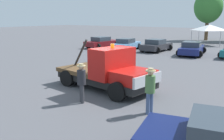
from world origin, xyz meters
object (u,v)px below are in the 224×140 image
Objects in this scene: parked_car_charcoal at (156,45)px; tree_center at (208,7)px; canopy_tent_white at (209,28)px; parked_car_maroon at (102,42)px; parked_car_navy at (192,48)px; parked_car_skyblue at (126,44)px; person_near_truck at (150,87)px; tow_truck at (109,72)px; person_at_hood at (81,80)px.

tree_center is (1.19, 16.98, 4.62)m from parked_car_charcoal.
canopy_tent_white is 0.46× the size of tree_center.
parked_car_maroon is 14.56m from canopy_tent_white.
parked_car_skyblue is at bearing 85.13° from parked_car_navy.
tree_center is (-6.11, 33.98, 4.21)m from person_near_truck.
parked_car_navy is (11.05, -0.03, 0.00)m from parked_car_maroon.
canopy_tent_white is (3.29, 9.61, 1.70)m from parked_car_charcoal.
parked_car_maroon is (-11.12, 14.62, -0.29)m from tow_truck.
person_at_hood is 27.14m from canopy_tent_white.
parked_car_navy is (-0.20, 16.87, -0.37)m from person_at_hood.
canopy_tent_white reaches higher than parked_car_navy.
person_at_hood is 20.31m from parked_car_maroon.
tow_truck is 15.95m from parked_car_skyblue.
person_near_truck is at bearing -153.53° from parked_car_charcoal.
person_near_truck is 0.37× the size of parked_car_navy.
tree_center reaches higher than parked_car_navy.
person_at_hood reaches higher than parked_car_navy.
tow_truck is 14.59m from parked_car_navy.
parked_car_navy is 0.63× the size of tree_center.
person_near_truck is (3.16, -1.79, 0.12)m from tow_truck.
person_near_truck reaches higher than parked_car_navy.
person_at_hood is 16.88m from parked_car_navy.
parked_car_charcoal is (6.98, 0.58, -0.00)m from parked_car_maroon.
parked_car_charcoal is at bearing -128.08° from person_at_hood.
tow_truck is at bearing 172.03° from parked_car_navy.
parked_car_skyblue is 3.37m from parked_car_charcoal.
person_near_truck reaches higher than person_at_hood.
tree_center reaches higher than parked_car_charcoal.
tow_truck reaches higher than person_at_hood.
canopy_tent_white is at bearing -74.12° from tree_center.
parked_car_skyblue is at bearing 133.01° from person_near_truck.
tow_truck is 1.28× the size of parked_car_skyblue.
tree_center is (-3.09, 34.47, 4.24)m from person_at_hood.
tree_center is at bearing 109.85° from person_near_truck.
parked_car_skyblue is (-7.34, 14.16, -0.29)m from tow_truck.
person_near_truck is 0.23× the size of tree_center.
tree_center is (-2.89, 17.59, 4.62)m from parked_car_navy.
tow_truck is 3.63m from person_near_truck.
parked_car_charcoal is 17.64m from tree_center.
parked_car_maroon is at bearing -135.23° from canopy_tent_white.
tow_truck is 2.29m from person_at_hood.
person_near_truck is at bearing -151.93° from parked_car_skyblue.
canopy_tent_white reaches higher than tow_truck.
parked_car_skyblue is 12.58m from canopy_tent_white.
parked_car_skyblue and parked_car_charcoal have the same top height.
parked_car_navy is (7.28, 0.43, 0.00)m from parked_car_skyblue.
person_near_truck is 3.06m from person_at_hood.
parked_car_charcoal is at bearing 115.10° from tow_truck.
person_near_truck is at bearing 137.37° from person_at_hood.
person_at_hood is 0.39× the size of parked_car_charcoal.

